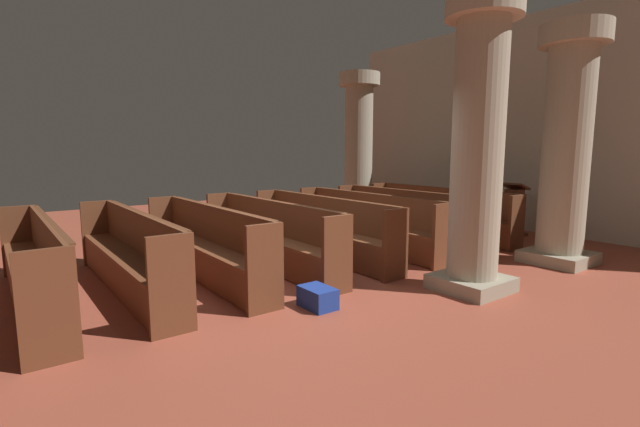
{
  "coord_description": "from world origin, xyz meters",
  "views": [
    {
      "loc": [
        4.94,
        -3.25,
        1.75
      ],
      "look_at": [
        -0.58,
        0.89,
        0.75
      ],
      "focal_mm": 25.13,
      "sensor_mm": 36.0,
      "label": 1
    }
  ],
  "objects_px": {
    "pew_row_1": "(405,215)",
    "kneeler_box_blue": "(318,297)",
    "pew_row_5": "(205,240)",
    "pillar_aisle_rear": "(478,141)",
    "hymn_book": "(483,190)",
    "pillar_aisle_side": "(567,143)",
    "pew_row_0": "(439,211)",
    "pew_row_6": "(128,250)",
    "pew_row_7": "(33,262)",
    "lectern": "(513,214)",
    "pew_row_3": "(321,226)",
    "pillar_far_side": "(359,145)",
    "pew_row_2": "(366,220)",
    "pew_row_4": "(268,232)"
  },
  "relations": [
    {
      "from": "lectern",
      "to": "pew_row_1",
      "type": "bearing_deg",
      "value": -112.41
    },
    {
      "from": "lectern",
      "to": "pew_row_6",
      "type": "bearing_deg",
      "value": -97.21
    },
    {
      "from": "pew_row_7",
      "to": "pillar_far_side",
      "type": "xyz_separation_m",
      "value": [
        -2.48,
        6.97,
        1.32
      ]
    },
    {
      "from": "pew_row_6",
      "to": "pew_row_4",
      "type": "bearing_deg",
      "value": 90.0
    },
    {
      "from": "pillar_aisle_side",
      "to": "lectern",
      "type": "height_order",
      "value": "pillar_aisle_side"
    },
    {
      "from": "pew_row_6",
      "to": "lectern",
      "type": "relative_size",
      "value": 3.14
    },
    {
      "from": "pew_row_7",
      "to": "pillar_aisle_side",
      "type": "relative_size",
      "value": 0.96
    },
    {
      "from": "pew_row_0",
      "to": "pew_row_5",
      "type": "height_order",
      "value": "same"
    },
    {
      "from": "pew_row_3",
      "to": "pillar_far_side",
      "type": "xyz_separation_m",
      "value": [
        -2.48,
        3.0,
        1.32
      ]
    },
    {
      "from": "pew_row_0",
      "to": "pillar_far_side",
      "type": "bearing_deg",
      "value": 179.54
    },
    {
      "from": "pew_row_1",
      "to": "hymn_book",
      "type": "bearing_deg",
      "value": 53.78
    },
    {
      "from": "pew_row_0",
      "to": "kneeler_box_blue",
      "type": "height_order",
      "value": "pew_row_0"
    },
    {
      "from": "pew_row_3",
      "to": "pew_row_6",
      "type": "xyz_separation_m",
      "value": [
        0.0,
        -2.98,
        0.0
      ]
    },
    {
      "from": "pillar_aisle_rear",
      "to": "pew_row_7",
      "type": "bearing_deg",
      "value": -119.84
    },
    {
      "from": "pew_row_2",
      "to": "pillar_far_side",
      "type": "height_order",
      "value": "pillar_far_side"
    },
    {
      "from": "pew_row_0",
      "to": "pew_row_1",
      "type": "height_order",
      "value": "same"
    },
    {
      "from": "pillar_aisle_side",
      "to": "pew_row_2",
      "type": "bearing_deg",
      "value": -146.25
    },
    {
      "from": "pew_row_1",
      "to": "pillar_aisle_rear",
      "type": "xyz_separation_m",
      "value": [
        2.53,
        -1.55,
        1.32
      ]
    },
    {
      "from": "pew_row_1",
      "to": "pew_row_2",
      "type": "bearing_deg",
      "value": -90.0
    },
    {
      "from": "pew_row_0",
      "to": "pillar_aisle_rear",
      "type": "bearing_deg",
      "value": -45.17
    },
    {
      "from": "pew_row_2",
      "to": "lectern",
      "type": "bearing_deg",
      "value": 74.14
    },
    {
      "from": "pew_row_5",
      "to": "pillar_aisle_rear",
      "type": "height_order",
      "value": "pillar_aisle_rear"
    },
    {
      "from": "pew_row_2",
      "to": "pew_row_6",
      "type": "xyz_separation_m",
      "value": [
        0.0,
        -3.97,
        0.0
      ]
    },
    {
      "from": "pew_row_1",
      "to": "pillar_aisle_side",
      "type": "height_order",
      "value": "pillar_aisle_side"
    },
    {
      "from": "pew_row_0",
      "to": "pew_row_4",
      "type": "distance_m",
      "value": 3.97
    },
    {
      "from": "pillar_far_side",
      "to": "pillar_aisle_rear",
      "type": "relative_size",
      "value": 1.0
    },
    {
      "from": "pew_row_5",
      "to": "pew_row_6",
      "type": "height_order",
      "value": "same"
    },
    {
      "from": "pew_row_5",
      "to": "hymn_book",
      "type": "height_order",
      "value": "hymn_book"
    },
    {
      "from": "pew_row_3",
      "to": "pillar_aisle_rear",
      "type": "xyz_separation_m",
      "value": [
        2.53,
        0.44,
        1.32
      ]
    },
    {
      "from": "pew_row_1",
      "to": "kneeler_box_blue",
      "type": "distance_m",
      "value": 3.96
    },
    {
      "from": "pew_row_7",
      "to": "hymn_book",
      "type": "bearing_deg",
      "value": 83.12
    },
    {
      "from": "pew_row_3",
      "to": "lectern",
      "type": "relative_size",
      "value": 3.14
    },
    {
      "from": "pillar_aisle_rear",
      "to": "hymn_book",
      "type": "distance_m",
      "value": 3.3
    },
    {
      "from": "pew_row_5",
      "to": "pew_row_7",
      "type": "relative_size",
      "value": 1.0
    },
    {
      "from": "pew_row_4",
      "to": "pew_row_6",
      "type": "xyz_separation_m",
      "value": [
        0.0,
        -1.99,
        0.0
      ]
    },
    {
      "from": "pillar_far_side",
      "to": "pew_row_1",
      "type": "bearing_deg",
      "value": -22.23
    },
    {
      "from": "pew_row_2",
      "to": "hymn_book",
      "type": "xyz_separation_m",
      "value": [
        0.86,
        2.17,
        0.48
      ]
    },
    {
      "from": "pillar_aisle_rear",
      "to": "pew_row_3",
      "type": "bearing_deg",
      "value": -170.22
    },
    {
      "from": "pew_row_1",
      "to": "pew_row_6",
      "type": "distance_m",
      "value": 4.96
    },
    {
      "from": "pew_row_1",
      "to": "pew_row_2",
      "type": "distance_m",
      "value": 0.99
    },
    {
      "from": "pillar_aisle_rear",
      "to": "pew_row_0",
      "type": "bearing_deg",
      "value": 134.83
    },
    {
      "from": "pew_row_5",
      "to": "hymn_book",
      "type": "xyz_separation_m",
      "value": [
        0.86,
        5.15,
        0.48
      ]
    },
    {
      "from": "pew_row_3",
      "to": "kneeler_box_blue",
      "type": "relative_size",
      "value": 8.05
    },
    {
      "from": "pew_row_6",
      "to": "pillar_aisle_rear",
      "type": "height_order",
      "value": "pillar_aisle_rear"
    },
    {
      "from": "pew_row_1",
      "to": "pillar_aisle_rear",
      "type": "height_order",
      "value": "pillar_aisle_rear"
    },
    {
      "from": "pew_row_0",
      "to": "pew_row_1",
      "type": "relative_size",
      "value": 1.0
    },
    {
      "from": "pew_row_1",
      "to": "pew_row_3",
      "type": "relative_size",
      "value": 1.0
    },
    {
      "from": "pillar_far_side",
      "to": "pew_row_3",
      "type": "bearing_deg",
      "value": -50.43
    },
    {
      "from": "pew_row_6",
      "to": "pillar_far_side",
      "type": "height_order",
      "value": "pillar_far_side"
    },
    {
      "from": "pew_row_1",
      "to": "pillar_far_side",
      "type": "distance_m",
      "value": 2.99
    }
  ]
}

